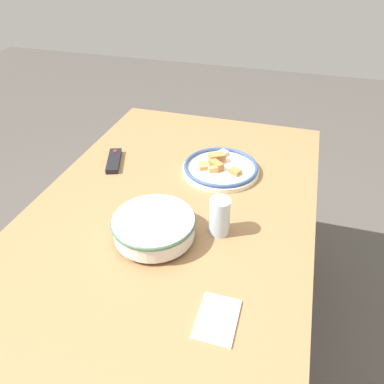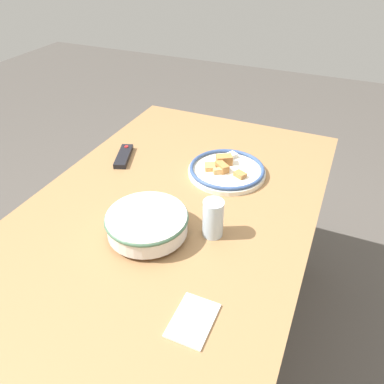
{
  "view_description": "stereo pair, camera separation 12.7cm",
  "coord_description": "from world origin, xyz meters",
  "px_view_note": "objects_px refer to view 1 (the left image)",
  "views": [
    {
      "loc": [
        -0.92,
        -0.35,
        1.53
      ],
      "look_at": [
        0.08,
        -0.06,
        0.79
      ],
      "focal_mm": 35.0,
      "sensor_mm": 36.0,
      "label": 1
    },
    {
      "loc": [
        -0.87,
        -0.47,
        1.53
      ],
      "look_at": [
        0.08,
        -0.06,
        0.79
      ],
      "focal_mm": 35.0,
      "sensor_mm": 36.0,
      "label": 2
    }
  ],
  "objects_px": {
    "drinking_glass": "(220,216)",
    "food_plate": "(220,168)",
    "noodle_bowl": "(155,227)",
    "tv_remote": "(114,161)"
  },
  "relations": [
    {
      "from": "drinking_glass",
      "to": "food_plate",
      "type": "bearing_deg",
      "value": 12.27
    },
    {
      "from": "food_plate",
      "to": "tv_remote",
      "type": "relative_size",
      "value": 1.68
    },
    {
      "from": "noodle_bowl",
      "to": "food_plate",
      "type": "relative_size",
      "value": 0.86
    },
    {
      "from": "tv_remote",
      "to": "drinking_glass",
      "type": "relative_size",
      "value": 1.43
    },
    {
      "from": "food_plate",
      "to": "drinking_glass",
      "type": "relative_size",
      "value": 2.4
    },
    {
      "from": "food_plate",
      "to": "tv_remote",
      "type": "distance_m",
      "value": 0.43
    },
    {
      "from": "noodle_bowl",
      "to": "food_plate",
      "type": "distance_m",
      "value": 0.44
    },
    {
      "from": "food_plate",
      "to": "drinking_glass",
      "type": "xyz_separation_m",
      "value": [
        -0.34,
        -0.07,
        0.04
      ]
    },
    {
      "from": "noodle_bowl",
      "to": "drinking_glass",
      "type": "relative_size",
      "value": 2.06
    },
    {
      "from": "noodle_bowl",
      "to": "tv_remote",
      "type": "height_order",
      "value": "noodle_bowl"
    }
  ]
}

